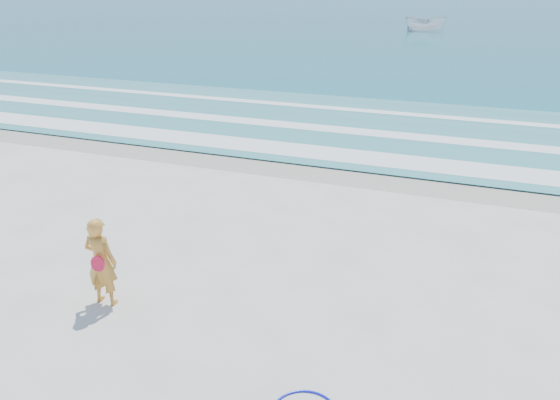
% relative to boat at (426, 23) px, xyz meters
% --- Properties ---
extents(ground, '(400.00, 400.00, 0.00)m').
position_rel_boat_xyz_m(ground, '(2.30, -52.40, -0.82)').
color(ground, silver).
rests_on(ground, ground).
extents(wet_sand, '(400.00, 2.40, 0.00)m').
position_rel_boat_xyz_m(wet_sand, '(2.30, -43.40, -0.82)').
color(wet_sand, '#B2A893').
rests_on(wet_sand, ground).
extents(ocean, '(400.00, 190.00, 0.04)m').
position_rel_boat_xyz_m(ocean, '(2.30, 52.60, -0.80)').
color(ocean, '#19727F').
rests_on(ocean, ground).
extents(shallow, '(400.00, 10.00, 0.01)m').
position_rel_boat_xyz_m(shallow, '(2.30, -38.40, -0.78)').
color(shallow, '#59B7AD').
rests_on(shallow, ocean).
extents(foam_near, '(400.00, 1.40, 0.01)m').
position_rel_boat_xyz_m(foam_near, '(2.30, -42.10, -0.77)').
color(foam_near, white).
rests_on(foam_near, shallow).
extents(foam_mid, '(400.00, 0.90, 0.01)m').
position_rel_boat_xyz_m(foam_mid, '(2.30, -39.20, -0.77)').
color(foam_mid, white).
rests_on(foam_mid, shallow).
extents(foam_far, '(400.00, 0.60, 0.01)m').
position_rel_boat_xyz_m(foam_far, '(2.30, -35.90, -0.77)').
color(foam_far, white).
rests_on(foam_far, shallow).
extents(boat, '(4.18, 1.92, 1.56)m').
position_rel_boat_xyz_m(boat, '(0.00, 0.00, 0.00)').
color(boat, silver).
rests_on(boat, ocean).
extents(woman, '(0.59, 0.42, 1.60)m').
position_rel_boat_xyz_m(woman, '(0.59, -51.56, -0.02)').
color(woman, gold).
rests_on(woman, ground).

